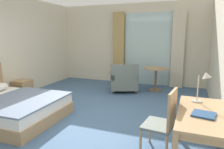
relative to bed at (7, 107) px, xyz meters
The scene contains 13 objects.
ground 1.59m from the bed, 18.01° to the left, with size 5.79×7.84×0.10m, color #426084.
wall_back 4.55m from the bed, 70.30° to the left, with size 5.39×0.12×2.79m, color beige.
balcony_glass_door 4.67m from the bed, 62.75° to the left, with size 1.59×0.02×2.45m, color silver.
curtain_panel_left 4.23m from the bed, 74.75° to the left, with size 0.40×0.10×2.50m, color tan.
curtain_panel_right 5.13m from the bed, 51.92° to the left, with size 0.40×0.10×2.50m, color beige.
bed is the anchor object (origin of this frame).
nightstand 1.55m from the bed, 122.77° to the left, with size 0.41×0.43×0.47m.
writing_desk 3.71m from the bed, ahead, with size 0.64×1.33×0.75m.
desk_chair 3.21m from the bed, ahead, with size 0.47×0.53×0.96m.
desk_lamp 3.77m from the bed, ahead, with size 0.24×0.26×0.49m.
closed_book 3.73m from the bed, ahead, with size 0.26×0.25×0.02m, color navy.
armchair_by_window 3.27m from the bed, 59.75° to the left, with size 1.04×1.04×0.87m.
round_cafe_table 4.17m from the bed, 52.43° to the left, with size 0.75×0.75×0.72m.
Camera 1 is at (1.98, -3.47, 1.70)m, focal length 32.77 mm.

